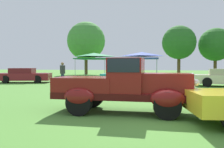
{
  "coord_description": "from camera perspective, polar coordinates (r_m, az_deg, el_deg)",
  "views": [
    {
      "loc": [
        0.4,
        -6.93,
        1.49
      ],
      "look_at": [
        -1.36,
        1.78,
        1.14
      ],
      "focal_mm": 37.63,
      "sensor_mm": 36.0,
      "label": 1
    }
  ],
  "objects": [
    {
      "name": "ground_plane",
      "position": [
        7.1,
        8.09,
        -9.9
      ],
      "size": [
        120.0,
        120.0,
        0.0
      ],
      "primitive_type": "plane",
      "color": "#4C8433"
    },
    {
      "name": "feature_pickup_truck",
      "position": [
        7.32,
        3.0,
        -2.68
      ],
      "size": [
        4.32,
        1.82,
        1.7
      ],
      "color": "#400B0B",
      "rests_on": "ground_plane"
    },
    {
      "name": "show_car_burgundy",
      "position": [
        21.13,
        -20.58,
        -0.33
      ],
      "size": [
        4.56,
        2.68,
        1.22
      ],
      "color": "maroon",
      "rests_on": "ground_plane"
    },
    {
      "name": "show_car_teal",
      "position": [
        17.99,
        3.99,
        -0.62
      ],
      "size": [
        4.24,
        1.79,
        1.22
      ],
      "color": "teal",
      "rests_on": "ground_plane"
    },
    {
      "name": "spectator_near_truck",
      "position": [
        17.2,
        -11.92,
        0.25
      ],
      "size": [
        0.45,
        0.45,
        1.69
      ],
      "color": "#283351",
      "rests_on": "ground_plane"
    },
    {
      "name": "spectator_between_cars",
      "position": [
        15.08,
        5.17,
        0.02
      ],
      "size": [
        0.46,
        0.43,
        1.69
      ],
      "color": "#283351",
      "rests_on": "ground_plane"
    },
    {
      "name": "canopy_tent_left_field",
      "position": [
        23.86,
        -4.43,
        4.46
      ],
      "size": [
        3.25,
        3.25,
        2.71
      ],
      "color": "#B7B7BC",
      "rests_on": "ground_plane"
    },
    {
      "name": "canopy_tent_center_field",
      "position": [
        22.58,
        7.26,
        4.57
      ],
      "size": [
        3.14,
        3.14,
        2.71
      ],
      "color": "#B7B7BC",
      "rests_on": "ground_plane"
    },
    {
      "name": "treeline_far_left",
      "position": [
        37.25,
        -6.3,
        7.97
      ],
      "size": [
        5.94,
        5.94,
        8.21
      ],
      "color": "#47331E",
      "rests_on": "ground_plane"
    },
    {
      "name": "treeline_mid_left",
      "position": [
        33.7,
        15.97,
        7.36
      ],
      "size": [
        4.6,
        4.6,
        6.88
      ],
      "color": "brown",
      "rests_on": "ground_plane"
    },
    {
      "name": "treeline_center",
      "position": [
        36.71,
        23.84,
        6.54
      ],
      "size": [
        4.69,
        4.69,
        6.74
      ],
      "color": "brown",
      "rests_on": "ground_plane"
    }
  ]
}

